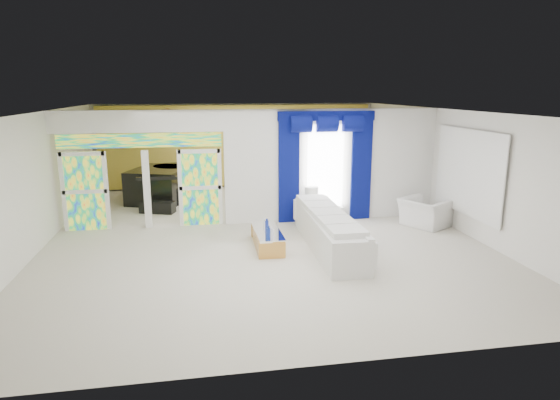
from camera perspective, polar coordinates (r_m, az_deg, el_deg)
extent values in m
plane|color=#B7AF9E|center=(12.01, -2.40, -3.90)|extent=(12.00, 12.00, 0.00)
cube|color=white|center=(13.07, 6.36, 4.17)|extent=(5.70, 0.18, 3.00)
cube|color=white|center=(12.49, -16.40, 8.98)|extent=(4.30, 0.18, 0.55)
cube|color=#994C3F|center=(12.94, -22.18, 0.94)|extent=(0.95, 0.04, 2.00)
cube|color=#994C3F|center=(12.64, -9.47, 1.47)|extent=(0.95, 0.04, 2.00)
cube|color=#994C3F|center=(12.53, -16.26, 6.82)|extent=(4.00, 0.05, 0.35)
cube|color=white|center=(12.91, 5.41, 3.86)|extent=(1.00, 0.02, 2.30)
cube|color=#030E45|center=(12.67, 1.06, 3.51)|extent=(0.55, 0.10, 2.80)
cube|color=#030E45|center=(13.19, 9.64, 3.71)|extent=(0.55, 0.10, 2.80)
cube|color=#030E45|center=(12.74, 5.57, 9.94)|extent=(2.60, 0.12, 0.25)
cube|color=white|center=(12.37, 21.54, 3.07)|extent=(0.04, 2.70, 1.90)
cube|color=gold|center=(17.47, -5.03, 6.43)|extent=(9.70, 0.12, 2.90)
cube|color=silver|center=(10.85, 5.79, -3.79)|extent=(0.93, 3.88, 0.74)
cube|color=#C3893D|center=(10.91, -1.53, -4.62)|extent=(0.61, 1.70, 0.37)
cube|color=silver|center=(13.02, 5.02, -1.72)|extent=(1.18, 0.51, 0.38)
cylinder|color=silver|center=(12.84, 3.77, 0.29)|extent=(0.36, 0.36, 0.58)
imported|color=silver|center=(13.02, 16.84, -1.45)|extent=(1.40, 1.45, 0.73)
cube|color=black|center=(15.80, -14.03, 1.80)|extent=(2.16, 2.46, 1.04)
cube|color=black|center=(14.32, -14.37, -0.83)|extent=(1.06, 0.68, 0.33)
cube|color=tan|center=(15.29, -21.43, 0.53)|extent=(0.66, 0.61, 0.85)
sphere|color=gold|center=(14.84, -13.25, 9.43)|extent=(0.60, 0.60, 0.60)
cylinder|color=navy|center=(10.75, -1.57, -3.15)|extent=(0.08, 0.08, 0.25)
cylinder|color=navy|center=(10.30, -1.40, -3.97)|extent=(0.09, 0.09, 0.22)
cylinder|color=silver|center=(11.16, -1.77, -2.88)|extent=(0.11, 0.11, 0.13)
cylinder|color=silver|center=(10.49, -1.03, -3.90)|extent=(0.10, 0.10, 0.13)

